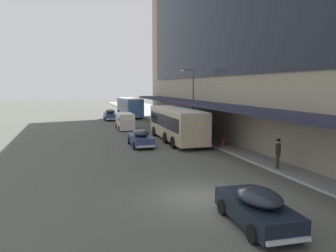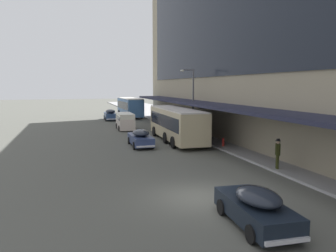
% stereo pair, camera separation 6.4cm
% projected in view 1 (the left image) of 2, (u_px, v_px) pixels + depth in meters
% --- Properties ---
extents(ground, '(240.00, 240.00, 0.00)m').
position_uv_depth(ground, '(200.00, 197.00, 15.40)').
color(ground, '#54554D').
extents(transit_bus_kerbside_front, '(3.06, 10.84, 3.11)m').
position_uv_depth(transit_bus_kerbside_front, '(176.00, 122.00, 30.77)').
color(transit_bus_kerbside_front, tan).
rests_on(transit_bus_kerbside_front, ground).
extents(transit_bus_kerbside_rear, '(2.95, 9.59, 3.18)m').
position_uv_depth(transit_bus_kerbside_rear, '(130.00, 106.00, 54.42)').
color(transit_bus_kerbside_rear, '#3E689C').
rests_on(transit_bus_kerbside_rear, ground).
extents(sedan_lead_mid, '(1.83, 4.57, 1.49)m').
position_uv_depth(sedan_lead_mid, '(141.00, 138.00, 28.30)').
color(sedan_lead_mid, navy).
rests_on(sedan_lead_mid, ground).
extents(sedan_lead_near, '(1.86, 4.88, 1.66)m').
position_uv_depth(sedan_lead_near, '(110.00, 115.00, 49.94)').
color(sedan_lead_near, navy).
rests_on(sedan_lead_near, ground).
extents(sedan_oncoming_rear, '(1.97, 4.34, 1.50)m').
position_uv_depth(sedan_oncoming_rear, '(257.00, 207.00, 12.16)').
color(sedan_oncoming_rear, black).
rests_on(sedan_oncoming_rear, ground).
extents(vw_van, '(1.99, 4.59, 1.96)m').
position_uv_depth(vw_van, '(125.00, 120.00, 39.22)').
color(vw_van, beige).
rests_on(vw_van, ground).
extents(pedestrian_at_kerb, '(0.38, 0.57, 1.86)m').
position_uv_depth(pedestrian_at_kerb, '(278.00, 152.00, 20.02)').
color(pedestrian_at_kerb, '#292D11').
rests_on(pedestrian_at_kerb, sidewalk_kerb).
extents(street_lamp, '(1.50, 0.28, 6.76)m').
position_uv_depth(street_lamp, '(191.00, 97.00, 33.67)').
color(street_lamp, '#4C4C51').
rests_on(street_lamp, sidewalk_kerb).
extents(fire_hydrant, '(0.20, 0.40, 0.70)m').
position_uv_depth(fire_hydrant, '(223.00, 142.00, 27.60)').
color(fire_hydrant, red).
rests_on(fire_hydrant, sidewalk_kerb).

